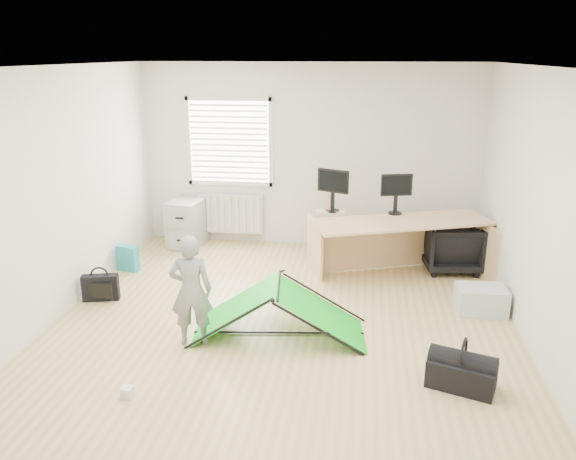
# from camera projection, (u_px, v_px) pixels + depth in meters

# --- Properties ---
(ground) EXTENTS (5.50, 5.50, 0.00)m
(ground) POSITION_uv_depth(u_px,v_px,m) (283.00, 324.00, 6.11)
(ground) COLOR tan
(ground) RESTS_ON ground
(back_wall) EXTENTS (5.00, 0.02, 2.70)m
(back_wall) POSITION_uv_depth(u_px,v_px,m) (310.00, 157.00, 8.30)
(back_wall) COLOR silver
(back_wall) RESTS_ON ground
(window) EXTENTS (1.20, 0.06, 1.20)m
(window) POSITION_uv_depth(u_px,v_px,m) (229.00, 142.00, 8.35)
(window) COLOR silver
(window) RESTS_ON back_wall
(radiator) EXTENTS (1.00, 0.12, 0.60)m
(radiator) POSITION_uv_depth(u_px,v_px,m) (231.00, 214.00, 8.65)
(radiator) COLOR silver
(radiator) RESTS_ON back_wall
(desk) EXTENTS (2.37, 1.47, 0.77)m
(desk) POSITION_uv_depth(u_px,v_px,m) (400.00, 249.00, 7.28)
(desk) COLOR tan
(desk) RESTS_ON ground
(filing_cabinet) EXTENTS (0.53, 0.66, 0.71)m
(filing_cabinet) POSITION_uv_depth(u_px,v_px,m) (187.00, 223.00, 8.50)
(filing_cabinet) COLOR #AAADAF
(filing_cabinet) RESTS_ON ground
(monitor_left) EXTENTS (0.45, 0.27, 0.43)m
(monitor_left) POSITION_uv_depth(u_px,v_px,m) (333.00, 196.00, 7.51)
(monitor_left) COLOR black
(monitor_left) RESTS_ON desk
(monitor_right) EXTENTS (0.43, 0.19, 0.40)m
(monitor_right) POSITION_uv_depth(u_px,v_px,m) (396.00, 199.00, 7.41)
(monitor_right) COLOR black
(monitor_right) RESTS_ON desk
(keyboard) EXTENTS (0.39, 0.15, 0.02)m
(keyboard) POSITION_uv_depth(u_px,v_px,m) (330.00, 211.00, 7.56)
(keyboard) COLOR beige
(keyboard) RESTS_ON desk
(thermos) EXTENTS (0.08, 0.08, 0.23)m
(thermos) POSITION_uv_depth(u_px,v_px,m) (330.00, 203.00, 7.56)
(thermos) COLOR #B76681
(thermos) RESTS_ON desk
(office_chair) EXTENTS (0.79, 0.81, 0.67)m
(office_chair) POSITION_uv_depth(u_px,v_px,m) (451.00, 246.00, 7.55)
(office_chair) COLOR black
(office_chair) RESTS_ON ground
(person) EXTENTS (0.47, 0.35, 1.15)m
(person) POSITION_uv_depth(u_px,v_px,m) (191.00, 290.00, 5.55)
(person) COLOR gray
(person) RESTS_ON ground
(kite) EXTENTS (1.86, 0.99, 0.55)m
(kite) POSITION_uv_depth(u_px,v_px,m) (279.00, 310.00, 5.81)
(kite) COLOR #12C420
(kite) RESTS_ON ground
(storage_crate) EXTENTS (0.56, 0.41, 0.30)m
(storage_crate) POSITION_uv_depth(u_px,v_px,m) (481.00, 300.00, 6.34)
(storage_crate) COLOR #B9BCC2
(storage_crate) RESTS_ON ground
(tote_bag) EXTENTS (0.32, 0.20, 0.35)m
(tote_bag) POSITION_uv_depth(u_px,v_px,m) (128.00, 258.00, 7.56)
(tote_bag) COLOR teal
(tote_bag) RESTS_ON ground
(laptop_bag) EXTENTS (0.44, 0.23, 0.32)m
(laptop_bag) POSITION_uv_depth(u_px,v_px,m) (101.00, 288.00, 6.66)
(laptop_bag) COLOR black
(laptop_bag) RESTS_ON ground
(white_box) EXTENTS (0.10, 0.10, 0.09)m
(white_box) POSITION_uv_depth(u_px,v_px,m) (128.00, 392.00, 4.81)
(white_box) COLOR silver
(white_box) RESTS_ON ground
(duffel_bag) EXTENTS (0.64, 0.47, 0.25)m
(duffel_bag) POSITION_uv_depth(u_px,v_px,m) (461.00, 375.00, 4.92)
(duffel_bag) COLOR black
(duffel_bag) RESTS_ON ground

